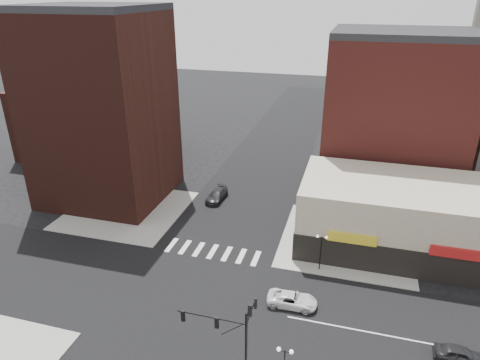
% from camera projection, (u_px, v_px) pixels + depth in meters
% --- Properties ---
extents(ground, '(240.00, 240.00, 0.00)m').
position_uv_depth(ground, '(186.00, 297.00, 41.65)').
color(ground, black).
rests_on(ground, ground).
extents(road_ew, '(200.00, 14.00, 0.02)m').
position_uv_depth(road_ew, '(186.00, 297.00, 41.64)').
color(road_ew, black).
rests_on(road_ew, ground).
extents(road_ns, '(14.00, 200.00, 0.02)m').
position_uv_depth(road_ns, '(186.00, 297.00, 41.64)').
color(road_ns, black).
rests_on(road_ns, ground).
extents(sidewalk_nw, '(15.00, 15.00, 0.12)m').
position_uv_depth(sidewalk_nw, '(127.00, 210.00, 57.92)').
color(sidewalk_nw, gray).
rests_on(sidewalk_nw, ground).
extents(sidewalk_ne, '(15.00, 15.00, 0.12)m').
position_uv_depth(sidewalk_ne, '(346.00, 241.00, 50.80)').
color(sidewalk_ne, gray).
rests_on(sidewalk_ne, ground).
extents(building_nw, '(16.00, 15.00, 25.00)m').
position_uv_depth(building_nw, '(102.00, 111.00, 57.43)').
color(building_nw, '#361611').
rests_on(building_nw, ground).
extents(building_nw_low, '(20.00, 18.00, 12.00)m').
position_uv_depth(building_nw_low, '(91.00, 119.00, 76.90)').
color(building_nw_low, '#361611').
rests_on(building_nw_low, ground).
extents(building_ne_midrise, '(18.00, 15.00, 22.00)m').
position_uv_depth(building_ne_midrise, '(393.00, 121.00, 58.38)').
color(building_ne_midrise, maroon).
rests_on(building_ne_midrise, ground).
extents(building_ne_row, '(24.20, 12.20, 8.00)m').
position_uv_depth(building_ne_row, '(408.00, 223.00, 48.31)').
color(building_ne_row, beige).
rests_on(building_ne_row, ground).
extents(traffic_signal, '(5.59, 3.09, 7.77)m').
position_uv_depth(traffic_signal, '(235.00, 329.00, 30.96)').
color(traffic_signal, black).
rests_on(traffic_signal, ground).
extents(street_lamp_se_a, '(1.22, 0.32, 4.16)m').
position_uv_depth(street_lamp_se_a, '(285.00, 359.00, 30.57)').
color(street_lamp_se_a, black).
rests_on(street_lamp_se_a, sidewalk_se).
extents(street_lamp_ne, '(1.22, 0.32, 4.16)m').
position_uv_depth(street_lamp_ne, '(321.00, 244.00, 44.38)').
color(street_lamp_ne, black).
rests_on(street_lamp_ne, sidewalk_ne).
extents(white_suv, '(4.77, 2.31, 1.31)m').
position_uv_depth(white_suv, '(292.00, 300.00, 40.36)').
color(white_suv, silver).
rests_on(white_suv, ground).
extents(dark_sedan_east, '(4.05, 1.71, 1.37)m').
position_uv_depth(dark_sedan_east, '(460.00, 355.00, 34.28)').
color(dark_sedan_east, black).
rests_on(dark_sedan_east, ground).
extents(dark_sedan_north, '(2.31, 5.08, 1.44)m').
position_uv_depth(dark_sedan_north, '(217.00, 195.00, 60.51)').
color(dark_sedan_north, black).
rests_on(dark_sedan_north, ground).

